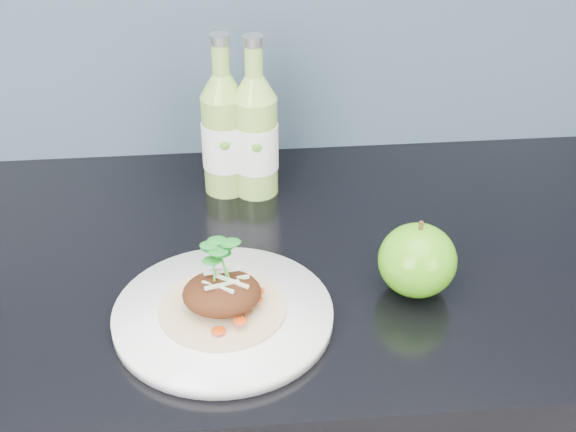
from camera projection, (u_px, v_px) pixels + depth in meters
name	position (u px, v px, depth m)	size (l,w,h in m)	color
dinner_plate	(223.00, 315.00, 0.91)	(0.32, 0.32, 0.02)	white
pork_taco	(222.00, 290.00, 0.89)	(0.15, 0.15, 0.10)	tan
green_apple	(417.00, 260.00, 0.94)	(0.11, 0.11, 0.10)	#318B0F
cider_bottle_left	(224.00, 134.00, 1.12)	(0.08, 0.08, 0.23)	#82AB47
cider_bottle_right	(256.00, 136.00, 1.12)	(0.08, 0.08, 0.23)	#8BBB4D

